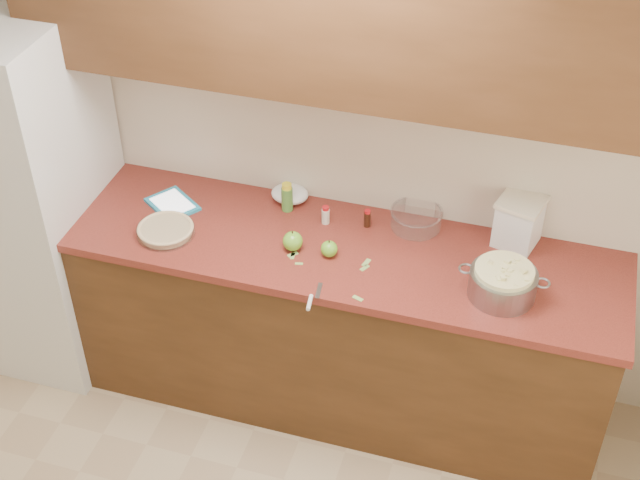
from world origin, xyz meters
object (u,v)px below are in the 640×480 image
(pie, at_px, (166,230))
(tablet, at_px, (172,204))
(colander, at_px, (503,283))
(flour_canister, at_px, (519,221))

(pie, distance_m, tablet, 0.21)
(colander, distance_m, tablet, 1.53)
(flour_canister, bearing_deg, colander, -92.24)
(pie, distance_m, colander, 1.46)
(pie, distance_m, flour_canister, 1.53)
(flour_canister, bearing_deg, tablet, -173.27)
(colander, relative_size, tablet, 1.29)
(pie, relative_size, flour_canister, 1.14)
(colander, height_order, flour_canister, flour_canister)
(pie, relative_size, tablet, 0.90)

